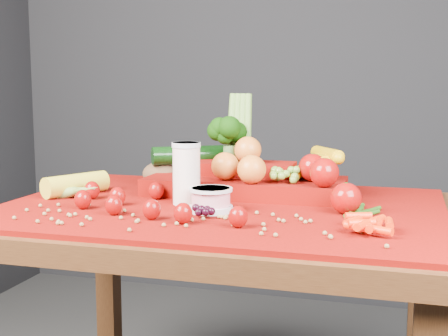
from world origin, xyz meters
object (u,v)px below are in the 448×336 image
(table, at_px, (222,247))
(produce_mound, at_px, (253,172))
(milk_glass, at_px, (186,171))
(yogurt_bowl, at_px, (211,199))

(table, height_order, produce_mound, produce_mound)
(milk_glass, bearing_deg, yogurt_bowl, -38.97)
(milk_glass, height_order, produce_mound, produce_mound)
(yogurt_bowl, distance_m, produce_mound, 0.25)
(table, relative_size, produce_mound, 1.83)
(table, height_order, yogurt_bowl, yogurt_bowl)
(yogurt_bowl, relative_size, produce_mound, 0.17)
(produce_mound, bearing_deg, table, -104.50)
(yogurt_bowl, bearing_deg, produce_mound, 80.02)
(milk_glass, xyz_separation_m, produce_mound, (0.13, 0.17, -0.02))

